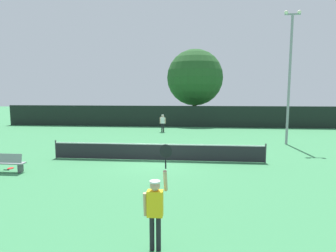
{
  "coord_description": "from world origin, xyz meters",
  "views": [
    {
      "loc": [
        2.04,
        -15.41,
        3.81
      ],
      "look_at": [
        0.34,
        3.04,
        1.62
      ],
      "focal_mm": 29.84,
      "sensor_mm": 36.0,
      "label": 1
    }
  ],
  "objects": [
    {
      "name": "tennis_net",
      "position": [
        0.0,
        0.0,
        0.51
      ],
      "size": [
        12.05,
        0.08,
        1.07
      ],
      "color": "#232328",
      "rests_on": "ground"
    },
    {
      "name": "courtside_bench",
      "position": [
        -6.95,
        -3.06,
        0.48
      ],
      "size": [
        1.8,
        0.44,
        0.95
      ],
      "color": "gray",
      "rests_on": "ground"
    },
    {
      "name": "large_tree",
      "position": [
        2.16,
        20.72,
        5.76
      ],
      "size": [
        7.11,
        7.11,
        9.32
      ],
      "color": "brown",
      "rests_on": "ground"
    },
    {
      "name": "ground_plane",
      "position": [
        0.0,
        0.0,
        0.0
      ],
      "size": [
        120.0,
        120.0,
        0.0
      ],
      "primitive_type": "plane",
      "color": "#387F4C"
    },
    {
      "name": "spare_racket",
      "position": [
        -7.19,
        -2.42,
        0.02
      ],
      "size": [
        0.28,
        0.52,
        0.04
      ],
      "color": "black",
      "rests_on": "ground"
    },
    {
      "name": "parked_car_near",
      "position": [
        6.06,
        22.0,
        0.78
      ],
      "size": [
        2.18,
        4.32,
        1.69
      ],
      "rotation": [
        0.0,
        0.0,
        0.07
      ],
      "color": "red",
      "rests_on": "ground"
    },
    {
      "name": "parked_car_mid",
      "position": [
        10.06,
        23.95,
        0.78
      ],
      "size": [
        1.97,
        4.23,
        1.69
      ],
      "rotation": [
        0.0,
        0.0,
        -0.02
      ],
      "color": "white",
      "rests_on": "ground"
    },
    {
      "name": "player_serving",
      "position": [
        1.15,
        -9.04,
        1.16
      ],
      "size": [
        0.67,
        0.4,
        2.6
      ],
      "color": "yellow",
      "rests_on": "ground"
    },
    {
      "name": "light_pole",
      "position": [
        8.98,
        5.91,
        5.41
      ],
      "size": [
        1.18,
        0.28,
        9.65
      ],
      "color": "gray",
      "rests_on": "ground"
    },
    {
      "name": "perimeter_fence",
      "position": [
        0.0,
        16.05,
        1.19
      ],
      "size": [
        39.66,
        0.12,
        2.38
      ],
      "primitive_type": "cube",
      "color": "black",
      "rests_on": "ground"
    },
    {
      "name": "tennis_ball",
      "position": [
        -0.19,
        0.92,
        0.03
      ],
      "size": [
        0.07,
        0.07,
        0.07
      ],
      "primitive_type": "sphere",
      "color": "#CCE033",
      "rests_on": "ground"
    },
    {
      "name": "player_receiving",
      "position": [
        -0.97,
        11.68,
        1.04
      ],
      "size": [
        0.57,
        0.25,
        1.7
      ],
      "rotation": [
        0.0,
        0.0,
        3.14
      ],
      "color": "white",
      "rests_on": "ground"
    }
  ]
}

